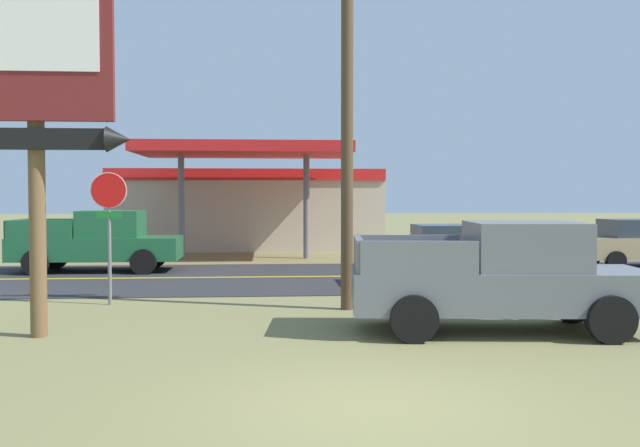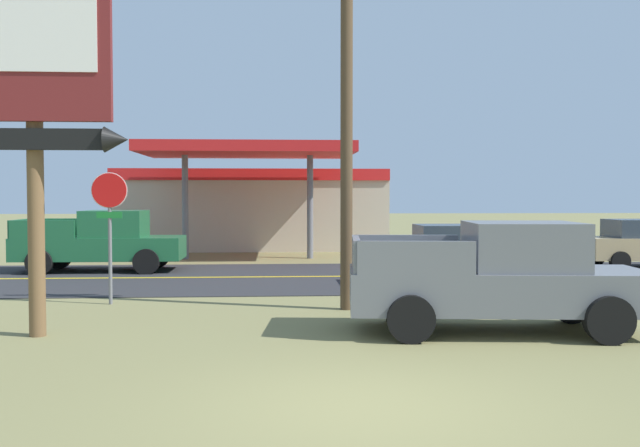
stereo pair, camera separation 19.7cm
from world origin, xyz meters
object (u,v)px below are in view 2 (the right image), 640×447
at_px(stop_sign, 110,214).
at_px(car_blue_near_lane, 451,254).
at_px(utility_pole, 347,104).
at_px(pickup_green_on_road, 103,242).
at_px(motel_sign, 35,86).
at_px(pickup_grey_parked_on_lawn, 500,278).
at_px(gas_station, 253,206).

xyz_separation_m(stop_sign, car_blue_near_lane, (8.48, 2.97, -1.20)).
height_order(utility_pole, pickup_green_on_road, utility_pole).
height_order(motel_sign, stop_sign, motel_sign).
xyz_separation_m(motel_sign, pickup_green_on_road, (-1.47, 10.67, -3.32)).
xyz_separation_m(pickup_grey_parked_on_lawn, car_blue_near_lane, (0.81, 6.69, -0.13)).
height_order(utility_pole, gas_station, utility_pole).
bearing_deg(pickup_green_on_road, gas_station, 66.05).
bearing_deg(car_blue_near_lane, pickup_grey_parked_on_lawn, -96.89).
bearing_deg(car_blue_near_lane, utility_pole, -129.36).
bearing_deg(utility_pole, car_blue_near_lane, 50.64).
bearing_deg(pickup_green_on_road, car_blue_near_lane, -21.19).
relative_size(motel_sign, stop_sign, 2.17).
xyz_separation_m(motel_sign, pickup_grey_parked_on_lawn, (8.04, -0.03, -3.32)).
height_order(stop_sign, car_blue_near_lane, stop_sign).
relative_size(gas_station, car_blue_near_lane, 2.86).
bearing_deg(gas_station, motel_sign, -98.22).
xyz_separation_m(stop_sign, pickup_grey_parked_on_lawn, (7.68, -3.72, -1.06)).
bearing_deg(motel_sign, stop_sign, 84.42).
distance_m(utility_pole, pickup_grey_parked_on_lawn, 4.99).
relative_size(pickup_green_on_road, car_blue_near_lane, 1.24).
bearing_deg(pickup_grey_parked_on_lawn, gas_station, 103.67).
bearing_deg(stop_sign, pickup_grey_parked_on_lawn, -25.88).
bearing_deg(utility_pole, pickup_grey_parked_on_lawn, -47.29).
relative_size(stop_sign, gas_station, 0.25).
height_order(motel_sign, utility_pole, utility_pole).
bearing_deg(gas_station, stop_sign, -98.79).
height_order(gas_station, car_blue_near_lane, gas_station).
bearing_deg(motel_sign, car_blue_near_lane, 37.00).
relative_size(gas_station, pickup_grey_parked_on_lawn, 2.24).
distance_m(utility_pole, gas_station, 18.40).
height_order(pickup_grey_parked_on_lawn, pickup_green_on_road, same).
bearing_deg(stop_sign, pickup_green_on_road, 104.75).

